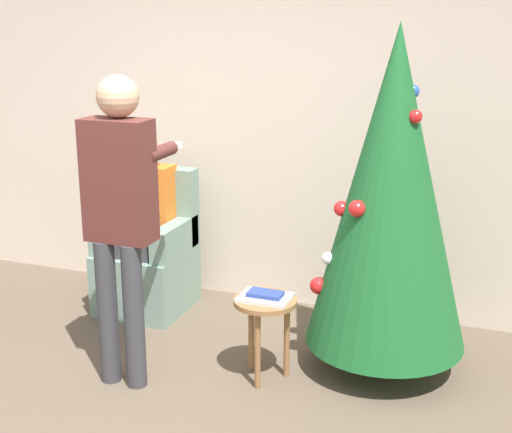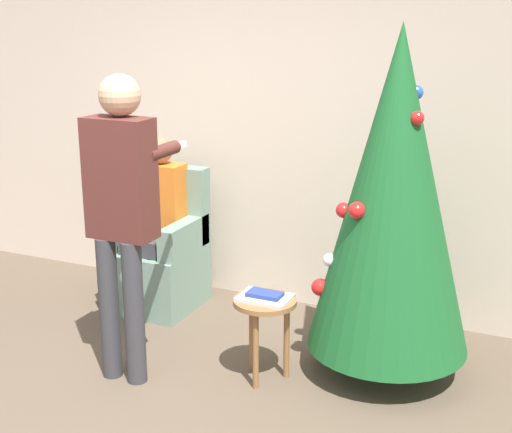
{
  "view_description": "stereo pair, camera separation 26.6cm",
  "coord_description": "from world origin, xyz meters",
  "px_view_note": "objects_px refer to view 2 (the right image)",
  "views": [
    {
      "loc": [
        1.76,
        -2.68,
        2.15
      ],
      "look_at": [
        0.38,
        1.03,
        1.01
      ],
      "focal_mm": 50.0,
      "sensor_mm": 36.0,
      "label": 1
    },
    {
      "loc": [
        2.0,
        -2.58,
        2.15
      ],
      "look_at": [
        0.38,
        1.03,
        1.01
      ],
      "focal_mm": 50.0,
      "sensor_mm": 36.0,
      "label": 2
    }
  ],
  "objects_px": {
    "christmas_tree": "(394,193)",
    "person_standing": "(121,201)",
    "side_stool": "(265,314)",
    "armchair": "(159,257)",
    "person_seated": "(156,215)"
  },
  "relations": [
    {
      "from": "christmas_tree",
      "to": "person_standing",
      "type": "height_order",
      "value": "christmas_tree"
    },
    {
      "from": "christmas_tree",
      "to": "side_stool",
      "type": "xyz_separation_m",
      "value": [
        -0.65,
        -0.38,
        -0.72
      ]
    },
    {
      "from": "person_standing",
      "to": "side_stool",
      "type": "relative_size",
      "value": 3.53
    },
    {
      "from": "christmas_tree",
      "to": "armchair",
      "type": "bearing_deg",
      "value": 169.0
    },
    {
      "from": "christmas_tree",
      "to": "person_seated",
      "type": "height_order",
      "value": "christmas_tree"
    },
    {
      "from": "armchair",
      "to": "person_standing",
      "type": "xyz_separation_m",
      "value": [
        0.41,
        -1.03,
        0.73
      ]
    },
    {
      "from": "armchair",
      "to": "christmas_tree",
      "type": "bearing_deg",
      "value": -11.0
    },
    {
      "from": "person_seated",
      "to": "side_stool",
      "type": "relative_size",
      "value": 2.48
    },
    {
      "from": "armchair",
      "to": "side_stool",
      "type": "bearing_deg",
      "value": -31.89
    },
    {
      "from": "christmas_tree",
      "to": "person_seated",
      "type": "relative_size",
      "value": 1.64
    },
    {
      "from": "side_stool",
      "to": "armchair",
      "type": "bearing_deg",
      "value": 148.11
    },
    {
      "from": "person_seated",
      "to": "person_standing",
      "type": "relative_size",
      "value": 0.7
    },
    {
      "from": "armchair",
      "to": "person_seated",
      "type": "xyz_separation_m",
      "value": [
        0.0,
        -0.03,
        0.33
      ]
    },
    {
      "from": "christmas_tree",
      "to": "person_standing",
      "type": "bearing_deg",
      "value": -154.64
    },
    {
      "from": "person_standing",
      "to": "side_stool",
      "type": "bearing_deg",
      "value": 20.59
    }
  ]
}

